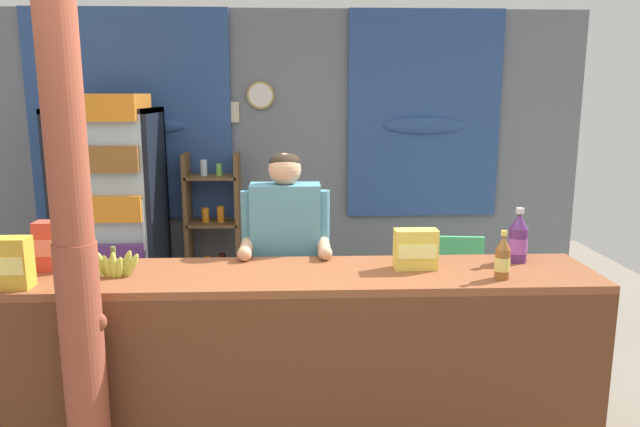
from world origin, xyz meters
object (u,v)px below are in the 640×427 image
object	(u,v)px
snack_box_crackers	(55,246)
snack_box_instant_noodle	(416,249)
bottle_shelf_rack	(214,228)
shopkeeper	(286,249)
banana_bunch	(114,265)
stall_counter	(299,351)
snack_box_choco_powder	(10,263)
timber_post	(75,255)
soda_bottle_iced_tea	(503,258)
drink_fridge	(109,200)
soda_bottle_grape_soda	(518,239)
plastic_lawn_chair	(451,280)

from	to	relation	value
snack_box_crackers	snack_box_instant_noodle	size ratio (longest dim) A/B	1.16
bottle_shelf_rack	shopkeeper	world-z (taller)	shopkeeper
snack_box_instant_noodle	banana_bunch	world-z (taller)	snack_box_instant_noodle
stall_counter	snack_box_choco_powder	xyz separation A→B (m)	(-1.35, -0.08, 0.50)
timber_post	snack_box_choco_powder	bearing A→B (deg)	149.97
timber_post	snack_box_choco_powder	world-z (taller)	timber_post
shopkeeper	snack_box_instant_noodle	xyz separation A→B (m)	(0.68, -0.45, 0.11)
soda_bottle_iced_tea	banana_bunch	world-z (taller)	soda_bottle_iced_tea
bottle_shelf_rack	snack_box_choco_powder	size ratio (longest dim) A/B	5.64
stall_counter	soda_bottle_iced_tea	distance (m)	1.11
bottle_shelf_rack	drink_fridge	bearing A→B (deg)	-156.59
timber_post	drink_fridge	distance (m)	2.38
snack_box_crackers	soda_bottle_iced_tea	bearing A→B (deg)	-6.19
drink_fridge	snack_box_crackers	bearing A→B (deg)	-81.44
stall_counter	soda_bottle_grape_soda	size ratio (longest dim) A/B	10.25
plastic_lawn_chair	snack_box_crackers	bearing A→B (deg)	-152.27
timber_post	snack_box_instant_noodle	bearing A→B (deg)	16.24
snack_box_crackers	snack_box_instant_noodle	world-z (taller)	snack_box_crackers
stall_counter	banana_bunch	world-z (taller)	banana_bunch
timber_post	snack_box_choco_powder	xyz separation A→B (m)	(-0.38, 0.22, -0.10)
shopkeeper	banana_bunch	size ratio (longest dim) A/B	5.80
soda_bottle_iced_tea	snack_box_crackers	size ratio (longest dim) A/B	0.95
soda_bottle_iced_tea	snack_box_crackers	distance (m)	2.27
soda_bottle_grape_soda	soda_bottle_iced_tea	world-z (taller)	soda_bottle_grape_soda
plastic_lawn_chair	drink_fridge	bearing A→B (deg)	168.90
bottle_shelf_rack	soda_bottle_grape_soda	size ratio (longest dim) A/B	4.61
plastic_lawn_chair	banana_bunch	distance (m)	2.57
soda_bottle_iced_tea	snack_box_instant_noodle	xyz separation A→B (m)	(-0.39, 0.19, 0.00)
bottle_shelf_rack	shopkeeper	bearing A→B (deg)	-69.17
stall_counter	snack_box_instant_noodle	xyz separation A→B (m)	(0.61, 0.15, 0.48)
drink_fridge	bottle_shelf_rack	distance (m)	0.92
soda_bottle_grape_soda	shopkeeper	bearing A→B (deg)	164.70
shopkeeper	soda_bottle_iced_tea	xyz separation A→B (m)	(1.07, -0.64, 0.11)
snack_box_instant_noodle	banana_bunch	bearing A→B (deg)	-176.81
stall_counter	snack_box_choco_powder	distance (m)	1.44
drink_fridge	snack_box_choco_powder	world-z (taller)	drink_fridge
timber_post	soda_bottle_iced_tea	xyz separation A→B (m)	(1.96, 0.27, -0.12)
timber_post	banana_bunch	xyz separation A→B (m)	(0.04, 0.37, -0.16)
timber_post	banana_bunch	distance (m)	0.41
soda_bottle_grape_soda	snack_box_crackers	world-z (taller)	soda_bottle_grape_soda
snack_box_crackers	drink_fridge	bearing A→B (deg)	98.56
banana_bunch	snack_box_instant_noodle	bearing A→B (deg)	3.19
drink_fridge	snack_box_choco_powder	xyz separation A→B (m)	(0.17, -2.08, 0.07)
plastic_lawn_chair	soda_bottle_iced_tea	xyz separation A→B (m)	(-0.16, -1.51, 0.59)
snack_box_choco_powder	banana_bunch	world-z (taller)	snack_box_choco_powder
shopkeeper	snack_box_choco_powder	bearing A→B (deg)	-151.78
drink_fridge	banana_bunch	size ratio (longest dim) A/B	7.04
snack_box_crackers	shopkeeper	bearing A→B (deg)	18.51
soda_bottle_iced_tea	snack_box_instant_noodle	bearing A→B (deg)	154.13
bottle_shelf_rack	snack_box_instant_noodle	xyz separation A→B (m)	(1.34, -2.19, 0.38)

